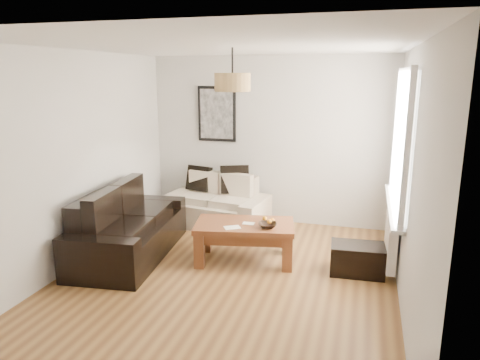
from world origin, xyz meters
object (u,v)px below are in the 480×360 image
(loveseat_cream, at_px, (217,202))
(ottoman, at_px, (357,259))
(coffee_table, at_px, (245,242))
(sofa_leather, at_px, (129,224))

(loveseat_cream, distance_m, ottoman, 2.47)
(ottoman, bearing_deg, loveseat_cream, 151.54)
(ottoman, bearing_deg, coffee_table, -179.28)
(loveseat_cream, distance_m, sofa_leather, 1.59)
(coffee_table, distance_m, ottoman, 1.39)
(coffee_table, xyz_separation_m, ottoman, (1.39, 0.02, -0.07))
(loveseat_cream, distance_m, coffee_table, 1.43)
(loveseat_cream, bearing_deg, ottoman, -20.41)
(loveseat_cream, relative_size, sofa_leather, 0.79)
(loveseat_cream, height_order, ottoman, loveseat_cream)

